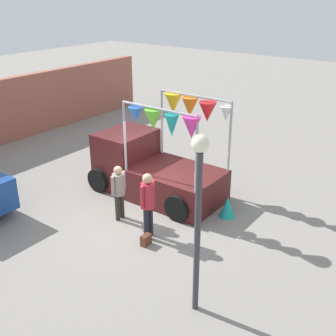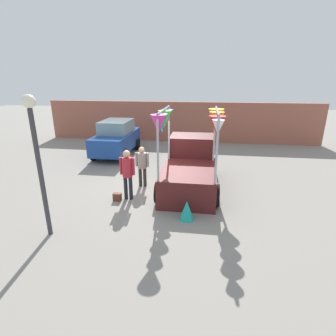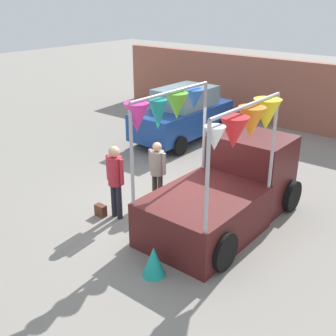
{
  "view_description": "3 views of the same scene",
  "coord_description": "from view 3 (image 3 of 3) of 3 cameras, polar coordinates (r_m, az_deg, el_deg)",
  "views": [
    {
      "loc": [
        -8.09,
        -6.84,
        5.97
      ],
      "look_at": [
        0.86,
        -0.17,
        1.15
      ],
      "focal_mm": 45.0,
      "sensor_mm": 36.0,
      "label": 1
    },
    {
      "loc": [
        1.66,
        -8.97,
        4.03
      ],
      "look_at": [
        0.48,
        -0.59,
        1.13
      ],
      "focal_mm": 28.0,
      "sensor_mm": 36.0,
      "label": 2
    },
    {
      "loc": [
        5.57,
        -6.88,
        4.9
      ],
      "look_at": [
        0.35,
        -0.46,
        1.46
      ],
      "focal_mm": 45.0,
      "sensor_mm": 36.0,
      "label": 3
    }
  ],
  "objects": [
    {
      "name": "ground_plane",
      "position": [
        10.12,
        0.13,
        -6.38
      ],
      "size": [
        60.0,
        60.0,
        0.0
      ],
      "primitive_type": "plane",
      "color": "gray"
    },
    {
      "name": "parked_car",
      "position": [
        14.98,
        2.07,
        7.26
      ],
      "size": [
        1.88,
        4.0,
        1.88
      ],
      "color": "navy",
      "rests_on": "ground"
    },
    {
      "name": "person_customer",
      "position": [
        9.63,
        -7.17,
        -0.97
      ],
      "size": [
        0.53,
        0.34,
        1.77
      ],
      "color": "black",
      "rests_on": "ground"
    },
    {
      "name": "handbag",
      "position": [
        10.15,
        -9.11,
        -5.68
      ],
      "size": [
        0.28,
        0.16,
        0.28
      ],
      "primitive_type": "cube",
      "color": "#592D1E",
      "rests_on": "ground"
    },
    {
      "name": "person_vendor",
      "position": [
        10.33,
        -1.47,
        0.15
      ],
      "size": [
        0.53,
        0.34,
        1.59
      ],
      "color": "#2D2823",
      "rests_on": "ground"
    },
    {
      "name": "brick_boundary_wall",
      "position": [
        16.72,
        18.99,
        8.94
      ],
      "size": [
        18.0,
        0.36,
        2.6
      ],
      "primitive_type": "cube",
      "color": "#9E5947",
      "rests_on": "ground"
    },
    {
      "name": "vendor_truck",
      "position": [
        9.63,
        8.27,
        -2.05
      ],
      "size": [
        2.44,
        4.09,
        3.09
      ],
      "color": "#4C1919",
      "rests_on": "ground"
    },
    {
      "name": "folded_kite_bundle_teal",
      "position": [
        8.0,
        -1.95,
        -12.53
      ],
      "size": [
        0.53,
        0.53,
        0.6
      ],
      "primitive_type": "cone",
      "rotation": [
        0.0,
        0.0,
        1.35
      ],
      "color": "teal",
      "rests_on": "ground"
    }
  ]
}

